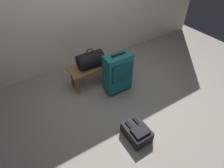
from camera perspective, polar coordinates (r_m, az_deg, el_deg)
The scene contains 6 objects.
ground_plane at distance 2.90m, azimuth 4.92°, elevation -7.14°, with size 6.60×6.60×0.00m, color gray.
bench at distance 3.19m, azimuth -4.86°, elevation 5.57°, with size 1.00×0.36×0.37m.
duffel_bag_black at distance 3.05m, azimuth -6.91°, elevation 7.76°, with size 0.44×0.26×0.34m.
cell_phone at distance 3.34m, azimuth 0.62°, elevation 8.80°, with size 0.07×0.14×0.01m.
suitcase_upright_teal at distance 2.93m, azimuth 1.89°, elevation 3.72°, with size 0.45×0.26×0.75m.
backpack_dark at distance 2.51m, azimuth 7.92°, elevation -14.90°, with size 0.28×0.38×0.21m.
Camera 1 is at (-1.22, -1.50, 2.17)m, focal length 28.61 mm.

